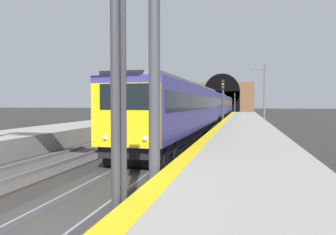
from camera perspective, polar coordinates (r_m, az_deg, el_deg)
ground_plane at (r=7.70m, az=-20.07°, el=-17.85°), size 320.00×320.00×0.00m
platform_right at (r=6.43m, az=13.47°, el=-17.11°), size 112.00×4.05×1.02m
platform_right_edge_strip at (r=6.49m, az=-2.70°, el=-12.09°), size 112.00×0.50×0.01m
track_main_line at (r=7.69m, az=-20.07°, el=-17.57°), size 160.00×3.08×0.21m
train_main_approaching at (r=42.97m, az=7.47°, el=1.92°), size 63.09×3.19×3.87m
train_adjacent_platform at (r=44.31m, az=2.10°, el=1.93°), size 42.71×3.29×3.85m
railway_signal_near at (r=5.80m, az=-8.98°, el=10.87°), size 0.39×0.38×5.85m
railway_signal_mid at (r=35.89m, az=9.37°, el=3.20°), size 0.39×0.38×5.13m
railway_signal_far at (r=87.29m, az=11.36°, el=2.78°), size 0.39×0.38×5.20m
tunnel_portal at (r=98.94m, az=9.24°, el=3.44°), size 2.56×18.37×11.16m
catenary_mast_near at (r=42.27m, az=16.15°, el=3.93°), size 0.22×1.86×7.37m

